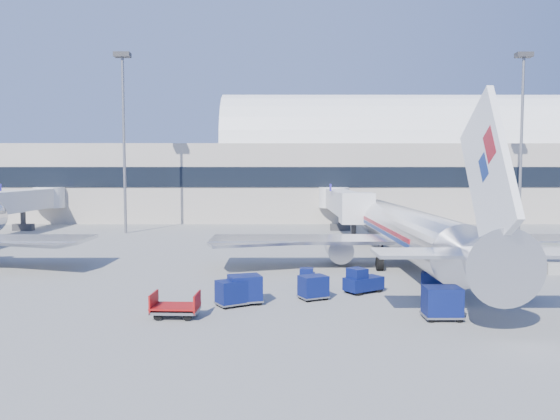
{
  "coord_description": "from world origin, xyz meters",
  "views": [
    {
      "loc": [
        -0.54,
        -38.93,
        7.76
      ],
      "look_at": [
        -0.44,
        6.0,
        4.62
      ],
      "focal_mm": 35.0,
      "sensor_mm": 36.0,
      "label": 1
    }
  ],
  "objects_px": {
    "mast_west": "(123,116)",
    "barrier_near": "(523,268)",
    "airliner_main": "(410,232)",
    "tug_left": "(307,278)",
    "cart_solo_near": "(442,302)",
    "cart_train_b": "(245,289)",
    "cart_solo_far": "(509,283)",
    "tug_lead": "(362,281)",
    "cart_train_c": "(232,292)",
    "cart_train_a": "(313,287)",
    "jetbridge_mid": "(15,202)",
    "jetbridge_near": "(342,202)",
    "mast_east": "(522,116)",
    "tug_right": "(437,276)",
    "cart_open_red": "(176,309)"
  },
  "relations": [
    {
      "from": "mast_west",
      "to": "barrier_near",
      "type": "distance_m",
      "value": 49.33
    },
    {
      "from": "airliner_main",
      "to": "mast_west",
      "type": "bearing_deg",
      "value": 139.64
    },
    {
      "from": "tug_left",
      "to": "cart_solo_near",
      "type": "xyz_separation_m",
      "value": [
        6.71,
        -8.28,
        0.33
      ]
    },
    {
      "from": "cart_train_b",
      "to": "cart_solo_far",
      "type": "bearing_deg",
      "value": -11.7
    },
    {
      "from": "tug_lead",
      "to": "cart_train_c",
      "type": "distance_m",
      "value": 8.82
    },
    {
      "from": "mast_west",
      "to": "tug_lead",
      "type": "relative_size",
      "value": 8.13
    },
    {
      "from": "cart_train_a",
      "to": "tug_lead",
      "type": "bearing_deg",
      "value": 4.8
    },
    {
      "from": "mast_west",
      "to": "cart_solo_far",
      "type": "distance_m",
      "value": 51.07
    },
    {
      "from": "airliner_main",
      "to": "mast_west",
      "type": "distance_m",
      "value": 41.12
    },
    {
      "from": "jetbridge_mid",
      "to": "cart_train_b",
      "type": "height_order",
      "value": "jetbridge_mid"
    },
    {
      "from": "barrier_near",
      "to": "jetbridge_near",
      "type": "bearing_deg",
      "value": 109.85
    },
    {
      "from": "tug_lead",
      "to": "jetbridge_mid",
      "type": "bearing_deg",
      "value": 105.07
    },
    {
      "from": "tug_left",
      "to": "cart_solo_far",
      "type": "bearing_deg",
      "value": -99.36
    },
    {
      "from": "jetbridge_mid",
      "to": "mast_west",
      "type": "distance_m",
      "value": 18.06
    },
    {
      "from": "jetbridge_mid",
      "to": "barrier_near",
      "type": "distance_m",
      "value": 59.9
    },
    {
      "from": "airliner_main",
      "to": "jetbridge_near",
      "type": "distance_m",
      "value": 26.43
    },
    {
      "from": "mast_east",
      "to": "tug_left",
      "type": "height_order",
      "value": "mast_east"
    },
    {
      "from": "cart_solo_far",
      "to": "jetbridge_mid",
      "type": "bearing_deg",
      "value": 172.6
    },
    {
      "from": "cart_train_b",
      "to": "cart_solo_far",
      "type": "xyz_separation_m",
      "value": [
        16.13,
        1.41,
        0.03
      ]
    },
    {
      "from": "mast_west",
      "to": "tug_left",
      "type": "relative_size",
      "value": 10.59
    },
    {
      "from": "jetbridge_near",
      "to": "cart_solo_near",
      "type": "distance_m",
      "value": 41.62
    },
    {
      "from": "airliner_main",
      "to": "cart_solo_far",
      "type": "xyz_separation_m",
      "value": [
        3.6,
        -10.39,
        -1.98
      ]
    },
    {
      "from": "jetbridge_mid",
      "to": "cart_solo_near",
      "type": "xyz_separation_m",
      "value": [
        42.46,
        -41.51,
        -3.0
      ]
    },
    {
      "from": "tug_left",
      "to": "airliner_main",
      "type": "bearing_deg",
      "value": -44.88
    },
    {
      "from": "jetbridge_mid",
      "to": "tug_lead",
      "type": "distance_m",
      "value": 52.74
    },
    {
      "from": "cart_train_a",
      "to": "tug_left",
      "type": "bearing_deg",
      "value": 68.18
    },
    {
      "from": "jetbridge_near",
      "to": "jetbridge_mid",
      "type": "bearing_deg",
      "value": 180.0
    },
    {
      "from": "barrier_near",
      "to": "tug_left",
      "type": "bearing_deg",
      "value": -165.13
    },
    {
      "from": "tug_left",
      "to": "tug_lead",
      "type": "bearing_deg",
      "value": -112.02
    },
    {
      "from": "jetbridge_near",
      "to": "tug_left",
      "type": "distance_m",
      "value": 33.97
    },
    {
      "from": "tug_right",
      "to": "barrier_near",
      "type": "bearing_deg",
      "value": 46.13
    },
    {
      "from": "cart_train_b",
      "to": "cart_train_c",
      "type": "relative_size",
      "value": 1.07
    },
    {
      "from": "barrier_near",
      "to": "cart_train_c",
      "type": "xyz_separation_m",
      "value": [
        -21.26,
        -9.82,
        0.36
      ]
    },
    {
      "from": "jetbridge_near",
      "to": "tug_right",
      "type": "xyz_separation_m",
      "value": [
        2.66,
        -33.05,
        -3.25
      ]
    },
    {
      "from": "tug_lead",
      "to": "tug_left",
      "type": "xyz_separation_m",
      "value": [
        -3.48,
        1.88,
        -0.14
      ]
    },
    {
      "from": "cart_train_a",
      "to": "barrier_near",
      "type": "bearing_deg",
      "value": 1.4
    },
    {
      "from": "jetbridge_mid",
      "to": "cart_solo_far",
      "type": "distance_m",
      "value": 60.49
    },
    {
      "from": "mast_east",
      "to": "barrier_near",
      "type": "distance_m",
      "value": 33.67
    },
    {
      "from": "jetbridge_near",
      "to": "tug_right",
      "type": "height_order",
      "value": "jetbridge_near"
    },
    {
      "from": "jetbridge_near",
      "to": "mast_east",
      "type": "xyz_separation_m",
      "value": [
        22.4,
        -0.81,
        10.86
      ]
    },
    {
      "from": "cart_train_b",
      "to": "jetbridge_near",
      "type": "bearing_deg",
      "value": 58.39
    },
    {
      "from": "cart_solo_near",
      "to": "cart_open_red",
      "type": "bearing_deg",
      "value": 177.96
    },
    {
      "from": "tug_lead",
      "to": "cart_train_c",
      "type": "relative_size",
      "value": 1.3
    },
    {
      "from": "tug_right",
      "to": "tug_left",
      "type": "xyz_separation_m",
      "value": [
        -8.91,
        -0.18,
        -0.07
      ]
    },
    {
      "from": "cart_train_a",
      "to": "tug_right",
      "type": "bearing_deg",
      "value": -0.68
    },
    {
      "from": "tug_left",
      "to": "cart_train_a",
      "type": "xyz_separation_m",
      "value": [
        0.21,
        -3.76,
        0.18
      ]
    },
    {
      "from": "tug_left",
      "to": "mast_east",
      "type": "bearing_deg",
      "value": -35.03
    },
    {
      "from": "tug_lead",
      "to": "cart_solo_near",
      "type": "xyz_separation_m",
      "value": [
        3.23,
        -6.4,
        0.19
      ]
    },
    {
      "from": "tug_lead",
      "to": "cart_solo_far",
      "type": "distance_m",
      "value": 8.92
    },
    {
      "from": "tug_left",
      "to": "cart_open_red",
      "type": "height_order",
      "value": "tug_left"
    }
  ]
}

